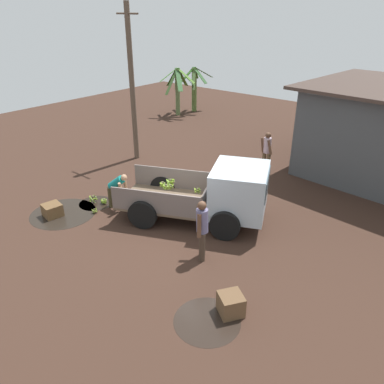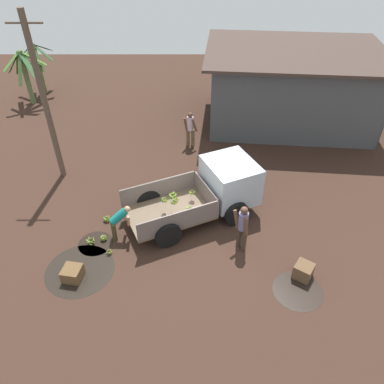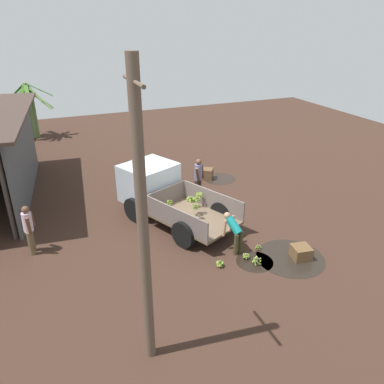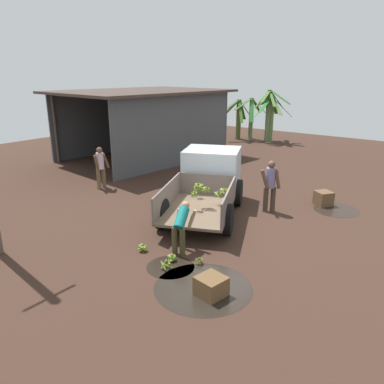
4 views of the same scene
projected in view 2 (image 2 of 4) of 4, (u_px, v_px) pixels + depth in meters
The scene contains 18 objects.
ground at pixel (198, 224), 13.11m from camera, with size 36.00×36.00×0.00m, color #39251C.
mud_patch_0 at pixel (80, 270), 11.47m from camera, with size 2.12×2.12×0.01m, color black.
mud_patch_1 at pixel (298, 291), 10.88m from camera, with size 1.46×1.46×0.01m, color black.
mud_patch_2 at pixel (96, 243), 12.36m from camera, with size 1.14×1.14×0.01m, color black.
cargo_truck at pixel (218, 187), 13.13m from camera, with size 4.92×3.59×1.87m.
warehouse_shed at pixel (304, 72), 17.68m from camera, with size 8.89×6.81×3.51m.
utility_pole at pixel (45, 102), 13.45m from camera, with size 1.20×0.22×6.33m.
banana_palm_0 at pixel (26, 75), 19.82m from camera, with size 2.05×2.00×2.85m.
banana_palm_2 at pixel (38, 67), 21.00m from camera, with size 2.10×2.20×2.77m.
person_foreground_visitor at pixel (243, 226), 11.64m from camera, with size 0.56×0.60×1.72m.
person_worker_loading at pixel (119, 221), 12.16m from camera, with size 0.74×0.60×1.24m.
person_bystander_near_shed at pixel (190, 127), 16.70m from camera, with size 0.65×0.38×1.65m.
banana_bunch_on_ground_0 at pixel (91, 240), 12.28m from camera, with size 0.31×0.31×0.25m.
banana_bunch_on_ground_1 at pixel (109, 252), 11.95m from camera, with size 0.21×0.21×0.17m.
banana_bunch_on_ground_2 at pixel (103, 238), 12.42m from camera, with size 0.23×0.22×0.19m.
banana_bunch_on_ground_3 at pixel (107, 219), 13.15m from camera, with size 0.25×0.26×0.21m.
wooden_crate_0 at pixel (72, 273), 11.12m from camera, with size 0.54×0.54×0.41m, color brown.
wooden_crate_1 at pixel (303, 271), 11.15m from camera, with size 0.51×0.51×0.48m, color brown.
Camera 2 is at (-0.22, -9.60, 9.00)m, focal length 35.00 mm.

